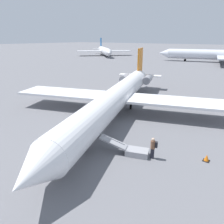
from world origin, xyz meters
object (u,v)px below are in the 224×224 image
(airplane_main, at_px, (118,96))
(passenger, at_px, (153,147))
(boarding_stairs, at_px, (132,150))
(airplane_far_left, at_px, (104,50))
(airplane_far_center, at_px, (223,55))

(airplane_main, distance_m, passenger, 11.27)
(airplane_main, relative_size, boarding_stairs, 8.28)
(airplane_far_left, relative_size, passenger, 16.86)
(airplane_far_center, bearing_deg, airplane_main, 78.75)
(airplane_far_center, distance_m, passenger, 78.04)
(airplane_far_center, height_order, boarding_stairs, airplane_far_center)
(airplane_main, xyz_separation_m, airplane_far_center, (-69.99, -2.14, 0.69))
(airplane_main, xyz_separation_m, passenger, (7.30, 8.50, -1.15))
(airplane_main, relative_size, airplane_far_left, 1.16)
(boarding_stairs, height_order, passenger, boarding_stairs)
(airplane_main, distance_m, airplane_far_left, 89.94)
(boarding_stairs, bearing_deg, passenger, 176.79)
(airplane_far_left, relative_size, boarding_stairs, 7.12)
(airplane_far_left, distance_m, passenger, 101.02)
(airplane_main, height_order, passenger, airplane_main)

